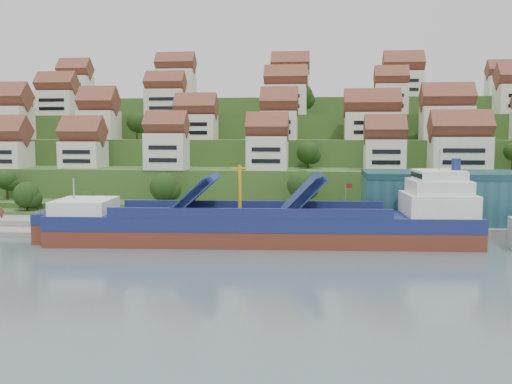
# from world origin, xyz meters

# --- Properties ---
(ground) EXTENTS (300.00, 300.00, 0.00)m
(ground) POSITION_xyz_m (0.00, 0.00, 0.00)
(ground) COLOR slate
(ground) RESTS_ON ground
(quay) EXTENTS (180.00, 14.00, 2.20)m
(quay) POSITION_xyz_m (20.00, 15.00, 1.10)
(quay) COLOR gray
(quay) RESTS_ON ground
(hillside) EXTENTS (260.00, 128.00, 31.00)m
(hillside) POSITION_xyz_m (0.00, 103.55, 10.66)
(hillside) COLOR #2D4C1E
(hillside) RESTS_ON ground
(hillside_village) EXTENTS (159.17, 65.15, 29.50)m
(hillside_village) POSITION_xyz_m (2.07, 60.41, 24.31)
(hillside_village) COLOR silver
(hillside_village) RESTS_ON ground
(hillside_trees) EXTENTS (139.70, 62.82, 31.64)m
(hillside_trees) POSITION_xyz_m (-8.94, 45.56, 17.13)
(hillside_trees) COLOR #203E14
(hillside_trees) RESTS_ON ground
(flagpole) EXTENTS (1.28, 0.16, 8.00)m
(flagpole) POSITION_xyz_m (18.11, 10.00, 6.88)
(flagpole) COLOR gray
(flagpole) RESTS_ON quay
(cargo_ship) EXTENTS (76.58, 16.75, 16.82)m
(cargo_ship) POSITION_xyz_m (4.87, 1.47, 3.22)
(cargo_ship) COLOR maroon
(cargo_ship) RESTS_ON ground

